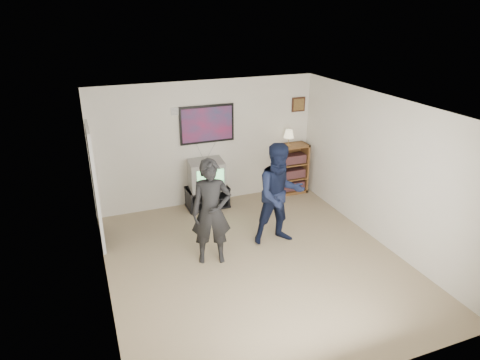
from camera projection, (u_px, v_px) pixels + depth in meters
room_shell at (248, 182)px, 6.64m from camera, size 4.51×5.00×2.51m
media_stand at (207, 197)px, 8.62m from camera, size 0.84×0.47×0.42m
crt_television at (206, 174)px, 8.43m from camera, size 0.72×0.62×0.57m
bookshelf at (291, 169)px, 9.17m from camera, size 0.66×0.38×1.08m
table_lamp at (289, 138)px, 8.84m from camera, size 0.21×0.21×0.34m
person_tall at (211, 212)px, 6.57m from camera, size 0.71×0.56×1.71m
person_short at (280, 194)px, 7.11m from camera, size 0.91×0.74×1.76m
controller_left at (203, 187)px, 6.65m from camera, size 0.04×0.11×0.03m
controller_right at (272, 182)px, 7.24m from camera, size 0.07×0.13×0.04m
poster at (207, 124)px, 8.32m from camera, size 1.10×0.03×0.75m
air_vent at (178, 111)px, 8.03m from camera, size 0.28×0.02×0.14m
small_picture at (298, 104)px, 8.91m from camera, size 0.30×0.03×0.30m
doorway at (94, 188)px, 7.06m from camera, size 0.03×0.85×2.00m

